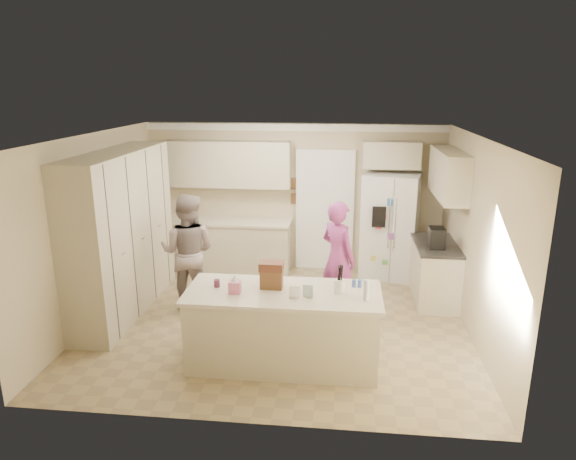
# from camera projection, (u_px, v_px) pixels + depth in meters

# --- Properties ---
(floor) EXTENTS (5.20, 4.60, 0.02)m
(floor) POSITION_uv_depth(u_px,v_px,m) (278.00, 321.00, 7.30)
(floor) COLOR #978459
(floor) RESTS_ON ground
(ceiling) EXTENTS (5.20, 4.60, 0.02)m
(ceiling) POSITION_uv_depth(u_px,v_px,m) (277.00, 135.00, 6.58)
(ceiling) COLOR white
(ceiling) RESTS_ON wall_back
(wall_back) EXTENTS (5.20, 0.02, 2.60)m
(wall_back) POSITION_uv_depth(u_px,v_px,m) (294.00, 197.00, 9.14)
(wall_back) COLOR beige
(wall_back) RESTS_ON ground
(wall_front) EXTENTS (5.20, 0.02, 2.60)m
(wall_front) POSITION_uv_depth(u_px,v_px,m) (246.00, 304.00, 4.73)
(wall_front) COLOR beige
(wall_front) RESTS_ON ground
(wall_left) EXTENTS (0.02, 4.60, 2.60)m
(wall_left) POSITION_uv_depth(u_px,v_px,m) (94.00, 228.00, 7.21)
(wall_left) COLOR beige
(wall_left) RESTS_ON ground
(wall_right) EXTENTS (0.02, 4.60, 2.60)m
(wall_right) POSITION_uv_depth(u_px,v_px,m) (477.00, 239.00, 6.67)
(wall_right) COLOR beige
(wall_right) RESTS_ON ground
(crown_back) EXTENTS (5.20, 0.08, 0.12)m
(crown_back) POSITION_uv_depth(u_px,v_px,m) (294.00, 127.00, 8.76)
(crown_back) COLOR white
(crown_back) RESTS_ON wall_back
(pantry_bank) EXTENTS (0.60, 2.60, 2.35)m
(pantry_bank) POSITION_uv_depth(u_px,v_px,m) (122.00, 233.00, 7.40)
(pantry_bank) COLOR beige
(pantry_bank) RESTS_ON floor
(back_base_cab) EXTENTS (2.20, 0.60, 0.88)m
(back_base_cab) POSITION_uv_depth(u_px,v_px,m) (229.00, 246.00, 9.20)
(back_base_cab) COLOR beige
(back_base_cab) RESTS_ON floor
(back_countertop) EXTENTS (2.24, 0.63, 0.04)m
(back_countertop) POSITION_uv_depth(u_px,v_px,m) (228.00, 221.00, 9.07)
(back_countertop) COLOR beige
(back_countertop) RESTS_ON back_base_cab
(back_upper_cab) EXTENTS (2.20, 0.35, 0.80)m
(back_upper_cab) POSITION_uv_depth(u_px,v_px,m) (228.00, 164.00, 8.92)
(back_upper_cab) COLOR beige
(back_upper_cab) RESTS_ON wall_back
(doorway_opening) EXTENTS (0.90, 0.06, 2.10)m
(doorway_opening) POSITION_uv_depth(u_px,v_px,m) (325.00, 212.00, 9.13)
(doorway_opening) COLOR black
(doorway_opening) RESTS_ON floor
(doorway_casing) EXTENTS (1.02, 0.03, 2.22)m
(doorway_casing) POSITION_uv_depth(u_px,v_px,m) (325.00, 212.00, 9.10)
(doorway_casing) COLOR white
(doorway_casing) RESTS_ON floor
(wall_frame_upper) EXTENTS (0.15, 0.02, 0.20)m
(wall_frame_upper) POSITION_uv_depth(u_px,v_px,m) (295.00, 184.00, 9.04)
(wall_frame_upper) COLOR brown
(wall_frame_upper) RESTS_ON wall_back
(wall_frame_lower) EXTENTS (0.15, 0.02, 0.20)m
(wall_frame_lower) POSITION_uv_depth(u_px,v_px,m) (295.00, 199.00, 9.11)
(wall_frame_lower) COLOR brown
(wall_frame_lower) RESTS_ON wall_back
(refrigerator) EXTENTS (1.04, 0.89, 1.80)m
(refrigerator) POSITION_uv_depth(u_px,v_px,m) (390.00, 226.00, 8.77)
(refrigerator) COLOR white
(refrigerator) RESTS_ON floor
(fridge_seam) EXTENTS (0.02, 0.02, 1.78)m
(fridge_seam) POSITION_uv_depth(u_px,v_px,m) (392.00, 232.00, 8.44)
(fridge_seam) COLOR gray
(fridge_seam) RESTS_ON refrigerator
(fridge_dispenser) EXTENTS (0.22, 0.03, 0.35)m
(fridge_dispenser) POSITION_uv_depth(u_px,v_px,m) (379.00, 217.00, 8.38)
(fridge_dispenser) COLOR black
(fridge_dispenser) RESTS_ON refrigerator
(fridge_handle_l) EXTENTS (0.02, 0.02, 0.85)m
(fridge_handle_l) POSITION_uv_depth(u_px,v_px,m) (389.00, 223.00, 8.38)
(fridge_handle_l) COLOR silver
(fridge_handle_l) RESTS_ON refrigerator
(fridge_handle_r) EXTENTS (0.02, 0.02, 0.85)m
(fridge_handle_r) POSITION_uv_depth(u_px,v_px,m) (395.00, 223.00, 8.37)
(fridge_handle_r) COLOR silver
(fridge_handle_r) RESTS_ON refrigerator
(over_fridge_cab) EXTENTS (0.95, 0.35, 0.45)m
(over_fridge_cab) POSITION_uv_depth(u_px,v_px,m) (391.00, 155.00, 8.58)
(over_fridge_cab) COLOR beige
(over_fridge_cab) RESTS_ON wall_back
(right_base_cab) EXTENTS (0.60, 1.20, 0.88)m
(right_base_cab) POSITION_uv_depth(u_px,v_px,m) (434.00, 273.00, 7.89)
(right_base_cab) COLOR beige
(right_base_cab) RESTS_ON floor
(right_countertop) EXTENTS (0.63, 1.24, 0.04)m
(right_countertop) POSITION_uv_depth(u_px,v_px,m) (436.00, 245.00, 7.77)
(right_countertop) COLOR #2D2B28
(right_countertop) RESTS_ON right_base_cab
(right_upper_cab) EXTENTS (0.35, 1.50, 0.70)m
(right_upper_cab) POSITION_uv_depth(u_px,v_px,m) (449.00, 174.00, 7.66)
(right_upper_cab) COLOR beige
(right_upper_cab) RESTS_ON wall_right
(coffee_maker) EXTENTS (0.22, 0.28, 0.30)m
(coffee_maker) POSITION_uv_depth(u_px,v_px,m) (437.00, 238.00, 7.53)
(coffee_maker) COLOR black
(coffee_maker) RESTS_ON right_countertop
(island_base) EXTENTS (2.20, 0.90, 0.88)m
(island_base) POSITION_uv_depth(u_px,v_px,m) (283.00, 329.00, 6.10)
(island_base) COLOR beige
(island_base) RESTS_ON floor
(island_top) EXTENTS (2.28, 0.96, 0.05)m
(island_top) POSITION_uv_depth(u_px,v_px,m) (283.00, 293.00, 5.98)
(island_top) COLOR beige
(island_top) RESTS_ON island_base
(utensil_crock) EXTENTS (0.13, 0.13, 0.15)m
(utensil_crock) POSITION_uv_depth(u_px,v_px,m) (339.00, 286.00, 5.93)
(utensil_crock) COLOR white
(utensil_crock) RESTS_ON island_top
(tissue_box) EXTENTS (0.13, 0.13, 0.14)m
(tissue_box) POSITION_uv_depth(u_px,v_px,m) (235.00, 287.00, 5.91)
(tissue_box) COLOR #D56D97
(tissue_box) RESTS_ON island_top
(tissue_plume) EXTENTS (0.08, 0.08, 0.08)m
(tissue_plume) POSITION_uv_depth(u_px,v_px,m) (235.00, 278.00, 5.88)
(tissue_plume) COLOR white
(tissue_plume) RESTS_ON tissue_box
(dollhouse_body) EXTENTS (0.26, 0.18, 0.22)m
(dollhouse_body) POSITION_uv_depth(u_px,v_px,m) (272.00, 279.00, 6.05)
(dollhouse_body) COLOR brown
(dollhouse_body) RESTS_ON island_top
(dollhouse_roof) EXTENTS (0.28, 0.20, 0.10)m
(dollhouse_roof) POSITION_uv_depth(u_px,v_px,m) (271.00, 266.00, 6.01)
(dollhouse_roof) COLOR #592D1E
(dollhouse_roof) RESTS_ON dollhouse_body
(jam_jar) EXTENTS (0.07, 0.07, 0.09)m
(jam_jar) POSITION_uv_depth(u_px,v_px,m) (217.00, 283.00, 6.09)
(jam_jar) COLOR #59263F
(jam_jar) RESTS_ON island_top
(greeting_card_a) EXTENTS (0.12, 0.06, 0.16)m
(greeting_card_a) POSITION_uv_depth(u_px,v_px,m) (294.00, 292.00, 5.74)
(greeting_card_a) COLOR white
(greeting_card_a) RESTS_ON island_top
(greeting_card_b) EXTENTS (0.12, 0.05, 0.16)m
(greeting_card_b) POSITION_uv_depth(u_px,v_px,m) (308.00, 291.00, 5.77)
(greeting_card_b) COLOR silver
(greeting_card_b) RESTS_ON island_top
(water_bottle) EXTENTS (0.07, 0.07, 0.24)m
(water_bottle) POSITION_uv_depth(u_px,v_px,m) (366.00, 290.00, 5.69)
(water_bottle) COLOR silver
(water_bottle) RESTS_ON island_top
(shaker_salt) EXTENTS (0.05, 0.05, 0.09)m
(shaker_salt) POSITION_uv_depth(u_px,v_px,m) (354.00, 283.00, 6.08)
(shaker_salt) COLOR #395399
(shaker_salt) RESTS_ON island_top
(shaker_pepper) EXTENTS (0.05, 0.05, 0.09)m
(shaker_pepper) POSITION_uv_depth(u_px,v_px,m) (360.00, 284.00, 6.08)
(shaker_pepper) COLOR #395399
(shaker_pepper) RESTS_ON island_top
(teen_boy) EXTENTS (0.86, 0.68, 1.73)m
(teen_boy) POSITION_uv_depth(u_px,v_px,m) (188.00, 252.00, 7.55)
(teen_boy) COLOR gray
(teen_boy) RESTS_ON floor
(teen_girl) EXTENTS (0.71, 0.71, 1.67)m
(teen_girl) POSITION_uv_depth(u_px,v_px,m) (338.00, 257.00, 7.41)
(teen_girl) COLOR #B13C96
(teen_girl) RESTS_ON floor
(fridge_magnets) EXTENTS (0.76, 0.02, 1.44)m
(fridge_magnets) POSITION_uv_depth(u_px,v_px,m) (392.00, 232.00, 8.43)
(fridge_magnets) COLOR tan
(fridge_magnets) RESTS_ON refrigerator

